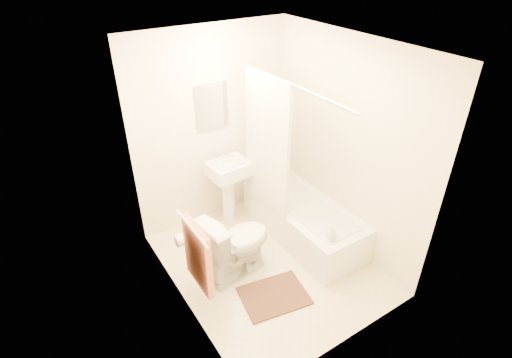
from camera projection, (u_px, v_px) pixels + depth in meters
floor at (268, 264)px, 4.50m from camera, size 2.40×2.40×0.00m
ceiling at (273, 46)px, 3.25m from camera, size 2.40×2.40×0.00m
wall_back at (213, 129)px, 4.73m from camera, size 2.00×0.02×2.40m
wall_left at (174, 205)px, 3.41m from camera, size 0.02×2.40×2.40m
wall_right at (346, 147)px, 4.34m from camera, size 0.02×2.40×2.40m
mirror at (212, 106)px, 4.56m from camera, size 0.40×0.03×0.55m
curtain_rod at (292, 84)px, 3.67m from camera, size 0.03×1.70×0.03m
shower_curtain at (267, 144)px, 4.36m from camera, size 0.04×0.80×1.55m
towel_bar at (192, 228)px, 3.30m from camera, size 0.02×0.60×0.02m
towel at (198, 256)px, 3.49m from camera, size 0.06×0.45×0.66m
toilet_paper at (181, 240)px, 3.79m from camera, size 0.11×0.12×0.12m
toilet at (236, 244)px, 4.21m from camera, size 0.86×0.57×0.79m
sink at (229, 189)px, 4.96m from camera, size 0.50×0.41×0.94m
bathtub at (303, 220)px, 4.82m from camera, size 0.70×1.61×0.45m
bath_mat at (274, 296)px, 4.10m from camera, size 0.74×0.61×0.02m
soap_bottle at (331, 233)px, 4.12m from camera, size 0.09×0.09×0.17m
scrub_brush at (278, 179)px, 5.17m from camera, size 0.11×0.23×0.04m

